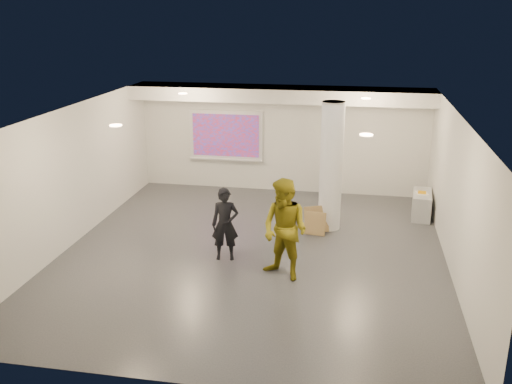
% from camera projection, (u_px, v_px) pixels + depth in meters
% --- Properties ---
extents(floor, '(8.00, 9.00, 0.01)m').
position_uv_depth(floor, '(253.00, 254.00, 12.11)').
color(floor, '#34363B').
rests_on(floor, ground).
extents(ceiling, '(8.00, 9.00, 0.01)m').
position_uv_depth(ceiling, '(252.00, 114.00, 11.18)').
color(ceiling, white).
rests_on(ceiling, floor).
extents(wall_back, '(8.00, 0.01, 3.00)m').
position_uv_depth(wall_back, '(282.00, 139.00, 15.86)').
color(wall_back, silver).
rests_on(wall_back, floor).
extents(wall_front, '(8.00, 0.01, 3.00)m').
position_uv_depth(wall_front, '(189.00, 288.00, 7.43)').
color(wall_front, silver).
rests_on(wall_front, floor).
extents(wall_left, '(0.01, 9.00, 3.00)m').
position_uv_depth(wall_left, '(71.00, 176.00, 12.32)').
color(wall_left, silver).
rests_on(wall_left, floor).
extents(wall_right, '(0.01, 9.00, 3.00)m').
position_uv_depth(wall_right, '(456.00, 197.00, 10.96)').
color(wall_right, silver).
rests_on(wall_right, floor).
extents(soffit_band, '(8.00, 1.10, 0.36)m').
position_uv_depth(soffit_band, '(280.00, 94.00, 14.93)').
color(soffit_band, silver).
rests_on(soffit_band, ceiling).
extents(downlight_nw, '(0.22, 0.22, 0.02)m').
position_uv_depth(downlight_nw, '(183.00, 94.00, 13.90)').
color(downlight_nw, '#FFCB98').
rests_on(downlight_nw, ceiling).
extents(downlight_ne, '(0.22, 0.22, 0.02)m').
position_uv_depth(downlight_ne, '(366.00, 98.00, 13.15)').
color(downlight_ne, '#FFCB98').
rests_on(downlight_ne, ceiling).
extents(downlight_sw, '(0.22, 0.22, 0.02)m').
position_uv_depth(downlight_sw, '(116.00, 125.00, 10.16)').
color(downlight_sw, '#FFCB98').
rests_on(downlight_sw, ceiling).
extents(downlight_se, '(0.22, 0.22, 0.02)m').
position_uv_depth(downlight_se, '(366.00, 135.00, 9.41)').
color(downlight_se, '#FFCB98').
rests_on(downlight_se, ceiling).
extents(column, '(0.52, 0.52, 3.00)m').
position_uv_depth(column, '(331.00, 167.00, 13.07)').
color(column, white).
rests_on(column, floor).
extents(projection_screen, '(2.10, 0.13, 1.42)m').
position_uv_depth(projection_screen, '(226.00, 136.00, 16.07)').
color(projection_screen, silver).
rests_on(projection_screen, wall_back).
extents(credenza, '(0.54, 1.10, 0.62)m').
position_uv_depth(credenza, '(422.00, 205.00, 14.16)').
color(credenza, '#9DA0A2').
rests_on(credenza, floor).
extents(papers_stack, '(0.32, 0.39, 0.02)m').
position_uv_depth(papers_stack, '(422.00, 193.00, 13.99)').
color(papers_stack, silver).
rests_on(papers_stack, credenza).
extents(postit_pad, '(0.22, 0.29, 0.03)m').
position_uv_depth(postit_pad, '(422.00, 193.00, 14.03)').
color(postit_pad, '#E39802').
rests_on(postit_pad, credenza).
extents(cardboard_back, '(0.61, 0.42, 0.61)m').
position_uv_depth(cardboard_back, '(316.00, 219.00, 13.20)').
color(cardboard_back, olive).
rests_on(cardboard_back, floor).
extents(cardboard_front, '(0.51, 0.24, 0.53)m').
position_uv_depth(cardboard_front, '(315.00, 224.00, 13.05)').
color(cardboard_front, olive).
rests_on(cardboard_front, floor).
extents(woman, '(0.61, 0.45, 1.52)m').
position_uv_depth(woman, '(225.00, 224.00, 11.65)').
color(woman, black).
rests_on(woman, floor).
extents(man, '(1.20, 1.11, 1.97)m').
position_uv_depth(man, '(285.00, 230.00, 10.75)').
color(man, olive).
rests_on(man, floor).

